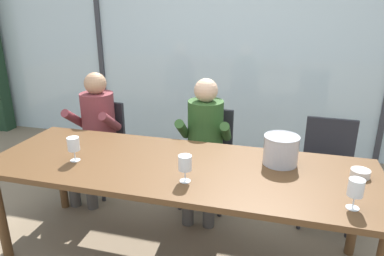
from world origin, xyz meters
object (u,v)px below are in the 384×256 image
Objects in this scene: person_olive_shirt at (205,137)px; tasting_bowl at (360,173)px; chair_left_of_center at (208,149)px; ice_bucket_primary at (281,149)px; wine_glass_by_left_taster at (356,188)px; wine_glass_near_bucket at (185,164)px; chair_near_curtain at (101,139)px; person_maroon_top at (95,127)px; wine_glass_center_pour at (74,145)px; dining_table at (179,173)px; chair_center at (328,163)px.

person_olive_shirt is 9.95× the size of tasting_bowl.
chair_left_of_center is at bearing 147.29° from tasting_bowl.
person_olive_shirt is 4.93× the size of ice_bucket_primary.
chair_left_of_center is 1.61m from wine_glass_by_left_taster.
ice_bucket_primary is (0.66, -0.53, 0.17)m from person_olive_shirt.
wine_glass_by_left_taster is 1.00× the size of wine_glass_near_bucket.
wine_glass_near_bucket is (0.10, -1.10, 0.36)m from chair_left_of_center.
chair_left_of_center is 5.07× the size of wine_glass_near_bucket.
chair_near_curtain is 7.30× the size of tasting_bowl.
chair_left_of_center is at bearing 7.00° from person_maroon_top.
chair_left_of_center is at bearing 85.35° from person_olive_shirt.
ice_bucket_primary is at bearing 13.29° from wine_glass_center_pour.
wine_glass_by_left_taster is at bearing -4.57° from wine_glass_center_pour.
dining_table is at bearing -35.20° from person_maroon_top.
ice_bucket_primary is (0.67, 0.20, 0.17)m from dining_table.
ice_bucket_primary is (1.77, -0.65, 0.35)m from chair_near_curtain.
wine_glass_by_left_taster reaches higher than tasting_bowl.
chair_near_curtain is 5.07× the size of wine_glass_center_pour.
wine_glass_center_pour reaches higher than chair_center.
dining_table is 2.24× the size of person_maroon_top.
chair_left_of_center is at bearing 95.22° from wine_glass_near_bucket.
person_olive_shirt reaches higher than chair_center.
person_maroon_top is 1.00× the size of person_olive_shirt.
person_maroon_top reaches higher than wine_glass_by_left_taster.
ice_bucket_primary is (-0.40, -0.66, 0.35)m from chair_center.
ice_bucket_primary is at bearing 130.23° from wine_glass_by_left_taster.
person_olive_shirt is 0.97m from wine_glass_near_bucket.
tasting_bowl is (2.27, -0.72, 0.27)m from chair_near_curtain.
wine_glass_near_bucket is (1.20, -1.07, 0.36)m from chair_near_curtain.
tasting_bowl is (0.10, -0.73, 0.27)m from chair_center.
person_maroon_top reaches higher than wine_glass_near_bucket.
chair_left_of_center is at bearing 53.86° from wine_glass_center_pour.
ice_bucket_primary reaches higher than tasting_bowl.
dining_table is at bearing 117.12° from wine_glass_near_bucket.
wine_glass_near_bucket is (-0.96, -1.08, 0.36)m from chair_center.
dining_table is 0.72m from ice_bucket_primary.
person_olive_shirt reaches higher than wine_glass_by_left_taster.
wine_glass_near_bucket is (-0.96, 0.05, -0.00)m from wine_glass_by_left_taster.
chair_center is 5.07× the size of wine_glass_near_bucket.
person_maroon_top is (-1.09, -0.15, 0.17)m from chair_left_of_center.
person_maroon_top is at bearing 165.15° from tasting_bowl.
ice_bucket_primary is 0.62m from wine_glass_by_left_taster.
person_olive_shirt is at bearing 152.85° from tasting_bowl.
ice_bucket_primary is at bearing -119.23° from chair_center.
chair_left_of_center is 1.11m from person_maroon_top.
person_olive_shirt reaches higher than chair_near_curtain.
dining_table is at bearing -95.66° from person_olive_shirt.
dining_table is at bearing -88.38° from chair_left_of_center.
ice_bucket_primary is at bearing -17.76° from person_maroon_top.
person_maroon_top is at bearing 163.17° from ice_bucket_primary.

